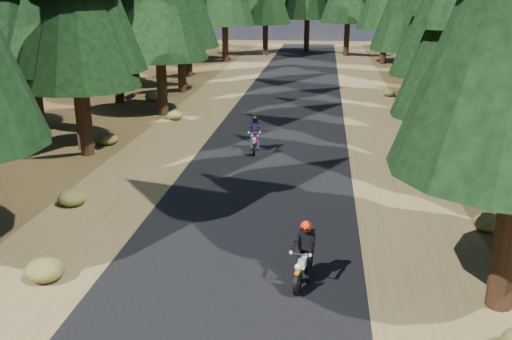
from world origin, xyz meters
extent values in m
plane|color=#413217|center=(0.00, 0.00, 0.00)|extent=(120.00, 120.00, 0.00)
cube|color=black|center=(0.00, 5.00, 0.01)|extent=(6.00, 100.00, 0.01)
cube|color=brown|center=(-4.60, 5.00, 0.00)|extent=(3.20, 100.00, 0.01)
cube|color=brown|center=(4.60, 5.00, 0.00)|extent=(3.20, 100.00, 0.01)
cylinder|color=black|center=(-7.26, 6.17, 2.67)|extent=(0.51, 0.51, 5.34)
cylinder|color=black|center=(6.06, 4.48, 2.26)|extent=(0.48, 0.48, 4.52)
cone|color=black|center=(6.06, 4.48, 5.08)|extent=(3.84, 3.84, 5.65)
cylinder|color=black|center=(-7.70, 6.96, 3.21)|extent=(0.56, 0.56, 6.43)
cylinder|color=black|center=(8.28, 7.39, 2.92)|extent=(0.53, 0.53, 5.84)
cylinder|color=black|center=(-11.13, 9.93, 2.78)|extent=(0.52, 0.52, 5.56)
cylinder|color=black|center=(-6.35, 13.89, 2.86)|extent=(0.53, 0.53, 5.72)
cylinder|color=black|center=(6.98, 14.07, 2.25)|extent=(0.48, 0.48, 4.51)
cone|color=black|center=(6.98, 14.07, 5.07)|extent=(3.83, 3.83, 5.64)
cylinder|color=black|center=(-9.76, 16.85, 3.18)|extent=(0.55, 0.55, 6.37)
cylinder|color=black|center=(10.48, 16.81, 3.24)|extent=(0.56, 0.56, 6.47)
cylinder|color=black|center=(-7.00, 20.76, 2.82)|extent=(0.53, 0.53, 5.64)
cylinder|color=black|center=(6.93, 19.74, 2.91)|extent=(0.53, 0.53, 5.83)
cylinder|color=black|center=(-10.86, 23.22, 2.72)|extent=(0.52, 0.52, 5.45)
cylinder|color=black|center=(11.52, 24.15, 2.31)|extent=(0.48, 0.48, 4.61)
cone|color=black|center=(11.52, 24.15, 5.19)|extent=(3.92, 3.92, 5.77)
cylinder|color=black|center=(-8.12, 27.46, 2.21)|extent=(0.48, 0.48, 4.42)
cone|color=black|center=(-8.12, 27.46, 4.97)|extent=(3.76, 3.76, 5.52)
cylinder|color=black|center=(8.34, 28.41, 2.88)|extent=(0.53, 0.53, 5.76)
cylinder|color=black|center=(-11.79, 32.77, 2.37)|extent=(0.49, 0.49, 4.75)
cone|color=black|center=(-11.79, 32.77, 5.34)|extent=(4.04, 4.04, 5.93)
cylinder|color=black|center=(13.03, 32.09, 2.83)|extent=(0.53, 0.53, 5.66)
cylinder|color=black|center=(-13.00, 22.00, 3.20)|extent=(0.56, 0.56, 6.40)
cylinder|color=black|center=(13.00, 26.00, 3.00)|extent=(0.54, 0.54, 6.00)
cylinder|color=black|center=(-7.00, 37.00, 3.20)|extent=(0.56, 0.56, 6.40)
cylinder|color=black|center=(7.00, 37.00, 3.00)|extent=(0.54, 0.54, 6.00)
cylinder|color=black|center=(-10.00, 40.00, 3.40)|extent=(0.57, 0.57, 6.80)
cylinder|color=black|center=(10.00, 40.00, 3.20)|extent=(0.56, 0.56, 6.40)
cylinder|color=black|center=(-4.00, 43.00, 3.00)|extent=(0.54, 0.54, 6.00)
cylinder|color=black|center=(4.00, 43.00, 3.20)|extent=(0.56, 0.56, 6.40)
cylinder|color=black|center=(0.00, 46.00, 3.40)|extent=(0.57, 0.57, 6.80)
cylinder|color=black|center=(-13.00, 36.00, 2.80)|extent=(0.52, 0.52, 5.60)
cylinder|color=black|center=(13.00, 36.00, 3.00)|extent=(0.54, 0.54, 6.00)
cylinder|color=#4C4233|center=(7.26, 10.38, 0.16)|extent=(4.39, 3.10, 0.32)
ellipsoid|color=#474C1E|center=(5.82, 10.32, 0.21)|extent=(0.71, 0.71, 0.42)
ellipsoid|color=#474C1E|center=(-5.50, 0.77, 0.25)|extent=(0.84, 0.84, 0.51)
ellipsoid|color=#474C1E|center=(-7.97, 17.45, 0.28)|extent=(0.92, 0.92, 0.55)
ellipsoid|color=#474C1E|center=(-5.43, 12.69, 0.24)|extent=(0.78, 0.78, 0.47)
ellipsoid|color=#474C1E|center=(6.47, 0.29, 0.24)|extent=(0.80, 0.80, 0.48)
ellipsoid|color=#474C1E|center=(6.59, 14.62, 0.27)|extent=(0.91, 0.91, 0.54)
ellipsoid|color=#474C1E|center=(-7.00, 7.72, 0.25)|extent=(0.82, 0.82, 0.49)
ellipsoid|color=#474C1E|center=(5.91, 20.70, 0.23)|extent=(0.76, 0.76, 0.45)
ellipsoid|color=#474C1E|center=(6.80, 7.47, 0.25)|extent=(0.84, 0.84, 0.51)
ellipsoid|color=#474C1E|center=(-4.12, -3.76, 0.26)|extent=(0.88, 0.88, 0.53)
cube|color=black|center=(1.62, -3.22, 0.97)|extent=(0.35, 0.26, 0.46)
sphere|color=red|center=(1.62, -3.22, 1.31)|extent=(0.30, 0.30, 0.26)
cube|color=black|center=(-0.74, 7.32, 1.00)|extent=(0.34, 0.22, 0.47)
sphere|color=black|center=(-0.74, 7.32, 1.34)|extent=(0.28, 0.28, 0.26)
camera|label=1|loc=(1.91, -14.59, 6.24)|focal=40.00mm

